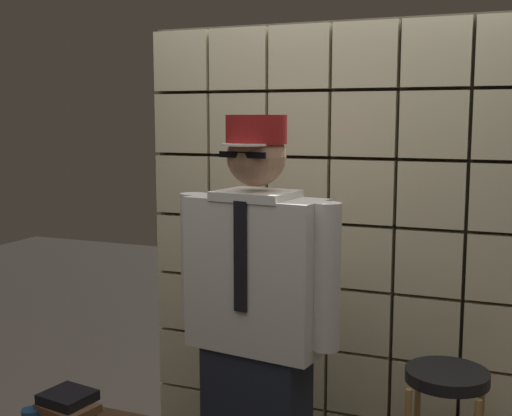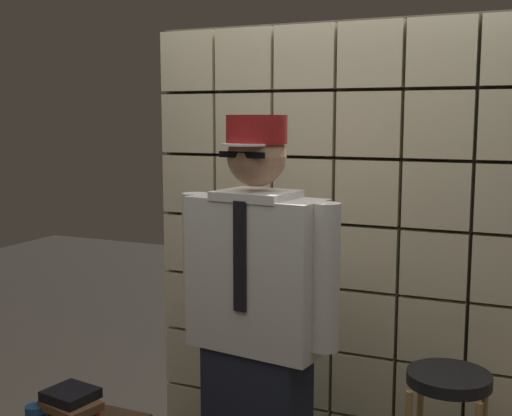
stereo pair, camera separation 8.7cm
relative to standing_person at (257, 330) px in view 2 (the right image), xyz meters
name	(u,v)px [view 2 (the right image)]	position (x,y,z in m)	size (l,w,h in m)	color
glass_block_wall	(335,255)	(0.10, 0.76, 0.18)	(1.98, 0.10, 2.31)	beige
standing_person	(257,330)	(0.00, 0.00, 0.00)	(0.73, 0.34, 1.83)	#1E2333
book_stack	(70,408)	(-0.79, -0.23, -0.38)	(0.28, 0.24, 0.16)	maroon
coffee_mug	(35,416)	(-0.92, -0.30, -0.42)	(0.13, 0.08, 0.09)	navy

